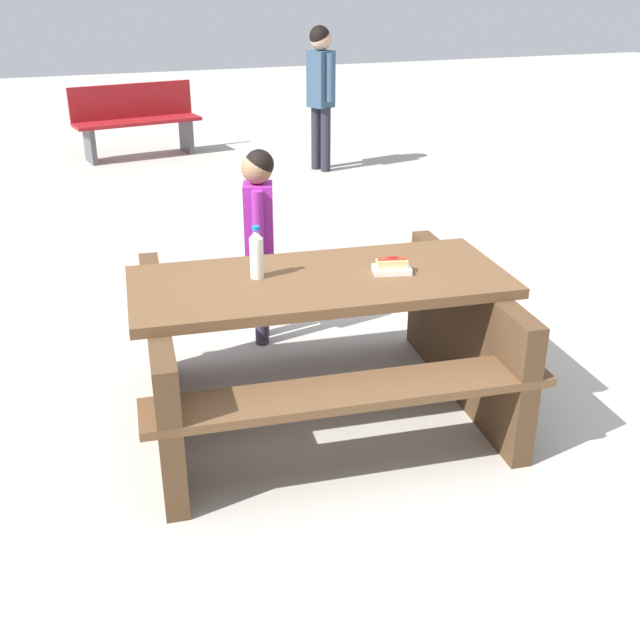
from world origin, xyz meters
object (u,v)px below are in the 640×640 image
Objects in this scene: child_in_coat at (259,222)px; bystander_adult at (321,80)px; soda_bottle at (257,254)px; picnic_table at (320,335)px; hotdog_tray at (392,266)px; park_bench_near at (136,119)px.

bystander_adult is (1.89, 4.03, 0.24)m from child_in_coat.
picnic_table is at bearing -19.74° from soda_bottle.
soda_bottle is 1.26× the size of hotdog_tray.
bystander_adult reaches higher than child_in_coat.
hotdog_tray is (0.35, -0.06, 0.34)m from picnic_table.
child_in_coat is at bearing 110.54° from hotdog_tray.
hotdog_tray is at bearing -69.46° from child_in_coat.
child_in_coat is (-0.03, 0.94, 0.31)m from picnic_table.
park_bench_near is 2.41m from bystander_adult.
soda_bottle is at bearing 165.32° from hotdog_tray.
hotdog_tray is 1.07m from child_in_coat.
bystander_adult reaches higher than picnic_table.
park_bench_near is at bearing 87.35° from soda_bottle.
picnic_table is 1.25× the size of bystander_adult.
soda_bottle is at bearing 160.26° from picnic_table.
hotdog_tray is at bearing -87.03° from park_bench_near.
picnic_table is at bearing 169.61° from hotdog_tray.
picnic_table is at bearing -90.09° from park_bench_near.
soda_bottle is 0.66m from hotdog_tray.
child_in_coat is at bearing 73.21° from soda_bottle.
child_in_coat reaches higher than soda_bottle.
child_in_coat reaches higher than park_bench_near.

